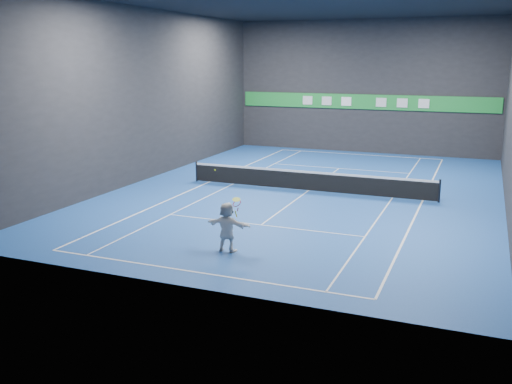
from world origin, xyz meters
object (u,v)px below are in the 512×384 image
at_px(player, 227,227).
at_px(tennis_ball, 215,170).
at_px(tennis_racket, 237,204).
at_px(tennis_net, 308,180).

xyz_separation_m(player, tennis_ball, (-0.41, -0.02, 1.93)).
bearing_deg(tennis_racket, tennis_ball, -175.16).
height_order(tennis_ball, tennis_net, tennis_ball).
xyz_separation_m(tennis_net, tennis_racket, (0.42, -9.70, 1.12)).
bearing_deg(tennis_ball, tennis_net, 88.03).
height_order(player, tennis_racket, tennis_racket).
height_order(player, tennis_net, player).
bearing_deg(player, tennis_net, -88.91).
relative_size(player, tennis_racket, 2.48).
relative_size(player, tennis_net, 0.14).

